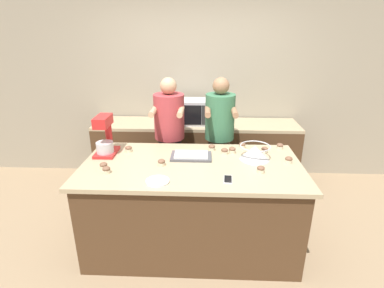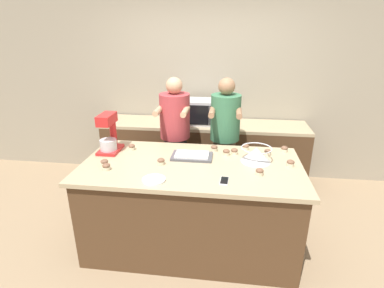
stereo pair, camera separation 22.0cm
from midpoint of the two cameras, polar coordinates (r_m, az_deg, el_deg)
The scene contains 24 objects.
ground_plane at distance 3.32m, azimuth -2.04°, elevation -18.18°, with size 16.00×16.00×0.00m, color #937A5B.
back_wall at distance 4.37m, azimuth -0.51°, elevation 11.15°, with size 10.00×0.06×2.70m.
island_counter at distance 3.05m, azimuth -2.15°, elevation -11.53°, with size 2.08×1.06×0.91m.
back_counter at distance 4.29m, azimuth -0.71°, elevation -1.67°, with size 2.80×0.60×0.89m.
person_left at distance 3.64m, azimuth -5.98°, elevation 0.51°, with size 0.37×0.52×1.60m.
person_right at distance 3.60m, azimuth 3.45°, elevation 0.46°, with size 0.36×0.51×1.60m.
stand_mixer at distance 3.15m, azimuth -18.16°, elevation 1.14°, with size 0.20×0.30×0.40m.
mixing_bowl at distance 2.95m, azimuth 9.80°, elevation -1.53°, with size 0.30×0.30×0.14m.
baking_tray at distance 2.97m, azimuth -2.29°, elevation -2.29°, with size 0.40×0.24×0.04m.
microwave_oven at distance 4.10m, azimuth -1.64°, elevation 6.18°, with size 0.55×0.37×0.32m.
cell_phone at distance 2.55m, azimuth 4.40°, elevation -6.79°, with size 0.08×0.15×0.01m.
small_plate at distance 2.53m, azimuth -9.07°, elevation -7.06°, with size 0.20×0.20×0.02m.
cupcake_0 at distance 3.08m, azimuth 5.66°, elevation -1.17°, with size 0.07×0.07×0.06m.
cupcake_1 at distance 3.23m, azimuth 7.65°, elevation -0.24°, with size 0.07×0.07×0.06m.
cupcake_2 at distance 3.05m, azimuth 4.18°, elevation -1.40°, with size 0.07×0.07×0.06m.
cupcake_3 at distance 2.81m, azimuth -8.07°, elevation -3.53°, with size 0.07×0.07×0.06m.
cupcake_4 at distance 2.78m, azimuth -18.20°, elevation -4.73°, with size 0.07×0.07×0.06m.
cupcake_5 at distance 2.96m, azimuth 15.93°, elevation -2.93°, with size 0.07×0.07×0.06m.
cupcake_6 at distance 2.70m, azimuth 10.71°, elevation -4.78°, with size 0.07×0.07×0.06m.
cupcake_7 at distance 2.87m, azimuth -18.61°, elevation -3.98°, with size 0.07×0.07×0.06m.
cupcake_8 at distance 3.27m, azimuth 14.59°, elevation -0.43°, with size 0.07×0.07×0.06m.
cupcake_9 at distance 3.19m, azimuth -13.94°, elevation -0.93°, with size 0.07×0.07×0.06m.
cupcake_10 at distance 3.14m, azimuth 11.75°, elevation -1.11°, with size 0.07×0.07×0.06m.
cupcake_11 at distance 3.14m, azimuth 1.80°, elevation -0.68°, with size 0.07×0.07×0.06m.
Camera 1 is at (0.11, -2.58, 2.10)m, focal length 28.00 mm.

